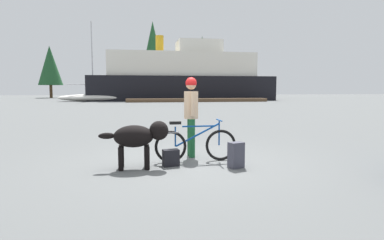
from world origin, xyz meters
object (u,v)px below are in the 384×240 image
bicycle (195,144)px  sailboat_moored (93,97)px  dog (139,137)px  person_cyclist (191,109)px  handbag_pannier (171,158)px  backpack (236,155)px  ferry_boat (182,78)px

bicycle → sailboat_moored: bearing=100.5°
bicycle → dog: size_ratio=1.32×
bicycle → person_cyclist: (0.00, 0.54, 0.73)m
dog → handbag_pannier: 0.78m
backpack → handbag_pannier: 1.30m
ferry_boat → backpack: bearing=-96.4°
dog → sailboat_moored: 36.25m
person_cyclist → sailboat_moored: 35.52m
bicycle → person_cyclist: person_cyclist is taller
dog → backpack: 1.93m
bicycle → handbag_pannier: bearing=-150.0°
sailboat_moored → dog: bearing=-81.5°
person_cyclist → sailboat_moored: sailboat_moored is taller
handbag_pannier → dog: bearing=-172.3°
backpack → handbag_pannier: bearing=164.1°
bicycle → backpack: bicycle is taller
handbag_pannier → sailboat_moored: bearing=99.5°
bicycle → handbag_pannier: 0.67m
backpack → handbag_pannier: (-1.25, 0.35, -0.08)m
handbag_pannier → ferry_boat: ferry_boat is taller
backpack → dog: bearing=171.8°
bicycle → person_cyclist: bearing=89.8°
person_cyclist → sailboat_moored: bearing=100.7°
bicycle → ferry_boat: size_ratio=0.07×
person_cyclist → dog: person_cyclist is taller
person_cyclist → dog: 1.59m
bicycle → dog: (-1.18, -0.41, 0.26)m
bicycle → ferry_boat: (5.12, 38.74, 2.75)m
sailboat_moored → backpack: bearing=-78.6°
ferry_boat → sailboat_moored: bearing=-164.2°
sailboat_moored → handbag_pannier: bearing=-80.5°
dog → backpack: dog is taller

